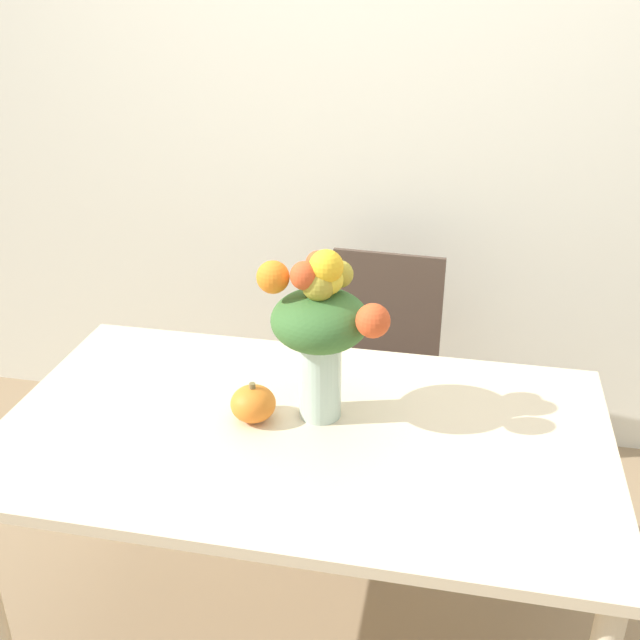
{
  "coord_description": "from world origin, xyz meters",
  "views": [
    {
      "loc": [
        0.36,
        -1.53,
        1.82
      ],
      "look_at": [
        0.03,
        0.07,
        1.03
      ],
      "focal_mm": 42.0,
      "sensor_mm": 36.0,
      "label": 1
    }
  ],
  "objects": [
    {
      "name": "ground_plane",
      "position": [
        0.0,
        0.0,
        0.0
      ],
      "size": [
        12.0,
        12.0,
        0.0
      ],
      "primitive_type": "plane",
      "color": "#8E7556"
    },
    {
      "name": "wall_back",
      "position": [
        0.0,
        1.23,
        1.35
      ],
      "size": [
        8.0,
        0.06,
        2.7
      ],
      "color": "silver",
      "rests_on": "ground_plane"
    },
    {
      "name": "dining_table",
      "position": [
        0.0,
        0.0,
        0.66
      ],
      "size": [
        1.53,
        0.88,
        0.76
      ],
      "color": "beige",
      "rests_on": "ground_plane"
    },
    {
      "name": "flower_vase",
      "position": [
        0.03,
        0.06,
        1.01
      ],
      "size": [
        0.33,
        0.24,
        0.46
      ],
      "color": "#B2CCBC",
      "rests_on": "dining_table"
    },
    {
      "name": "pumpkin",
      "position": [
        -0.13,
        0.01,
        0.8
      ],
      "size": [
        0.12,
        0.12,
        0.11
      ],
      "color": "orange",
      "rests_on": "dining_table"
    },
    {
      "name": "dining_chair_near_window",
      "position": [
        0.1,
        0.8,
        0.46
      ],
      "size": [
        0.44,
        0.44,
        0.88
      ],
      "rotation": [
        0.0,
        0.0,
        -0.05
      ],
      "color": "#47382D",
      "rests_on": "ground_plane"
    }
  ]
}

